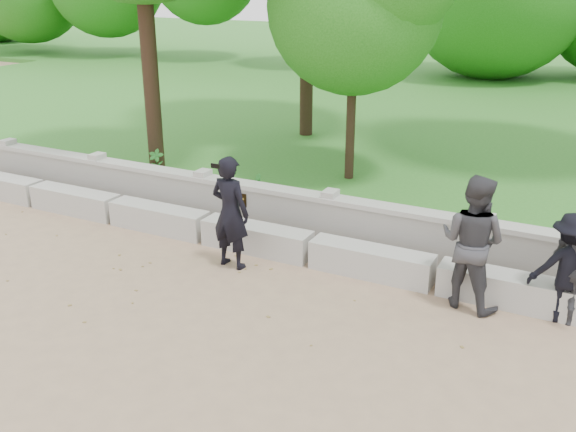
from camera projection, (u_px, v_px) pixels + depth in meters
name	position (u px, v px, depth m)	size (l,w,h in m)	color
ground	(134.00, 285.00, 9.48)	(80.00, 80.00, 0.00)	#9F8261
lawn	(413.00, 109.00, 21.08)	(40.00, 22.00, 0.25)	#2C6E22
concrete_bench	(206.00, 228.00, 10.98)	(11.90, 0.45, 0.45)	#ABA9A2
parapet_wall	(227.00, 203.00, 11.48)	(12.50, 0.35, 0.90)	#A19F98
man_main	(230.00, 212.00, 9.79)	(0.69, 0.62, 1.78)	black
visitor_left	(472.00, 242.00, 8.58)	(1.06, 0.91, 1.88)	#36363A
visitor_mid	(569.00, 268.00, 8.27)	(1.09, 0.83, 1.50)	black
visitor_right	(576.00, 267.00, 8.23)	(0.87, 0.95, 1.56)	#3B3C40
shrub_a	(157.00, 163.00, 13.54)	(0.32, 0.21, 0.60)	#277327
shrub_b	(255.00, 189.00, 11.97)	(0.32, 0.25, 0.57)	#277327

